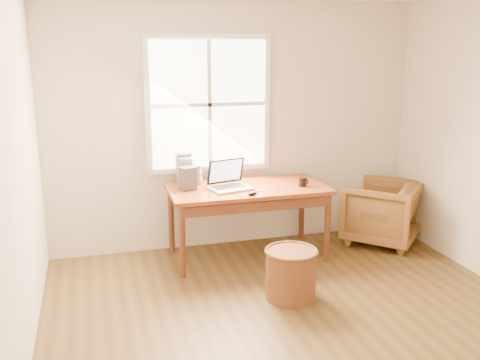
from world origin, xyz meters
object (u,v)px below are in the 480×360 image
object	(u,v)px
wicker_stool	(291,275)
laptop	(230,176)
armchair	(381,212)
desk	(248,189)
cd_stack_a	(186,172)
coffee_mug	(303,182)

from	to	relation	value
wicker_stool	laptop	world-z (taller)	laptop
armchair	wicker_stool	world-z (taller)	armchair
armchair	desk	bearing A→B (deg)	-44.45
cd_stack_a	coffee_mug	bearing A→B (deg)	-17.41
armchair	wicker_stool	size ratio (longest dim) A/B	1.76
wicker_stool	desk	bearing A→B (deg)	95.08
wicker_stool	cd_stack_a	size ratio (longest dim) A/B	1.52
wicker_stool	coffee_mug	world-z (taller)	coffee_mug
desk	armchair	distance (m)	1.60
desk	coffee_mug	size ratio (longest dim) A/B	17.53
armchair	cd_stack_a	distance (m)	2.22
desk	coffee_mug	bearing A→B (deg)	-13.31
cd_stack_a	wicker_stool	bearing A→B (deg)	-61.42
armchair	laptop	bearing A→B (deg)	-42.61
armchair	coffee_mug	bearing A→B (deg)	-37.14
laptop	coffee_mug	xyz separation A→B (m)	(0.74, -0.07, -0.10)
coffee_mug	cd_stack_a	xyz separation A→B (m)	(-1.13, 0.35, 0.10)
laptop	coffee_mug	bearing A→B (deg)	-20.00
coffee_mug	desk	bearing A→B (deg)	-169.99
wicker_stool	laptop	bearing A→B (deg)	106.77
desk	laptop	size ratio (longest dim) A/B	4.04
desk	cd_stack_a	size ratio (longest dim) A/B	5.59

